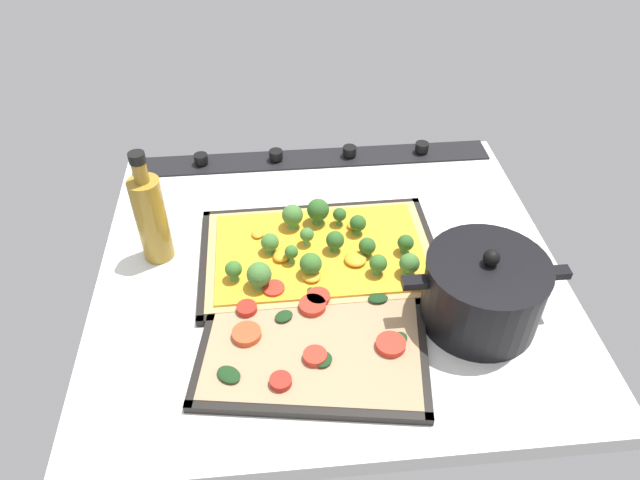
# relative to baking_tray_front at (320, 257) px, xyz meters

# --- Properties ---
(ground_plane) EXTENTS (0.77, 0.71, 0.03)m
(ground_plane) POSITION_rel_baking_tray_front_xyz_m (-0.01, 0.02, -0.02)
(ground_plane) COLOR silver
(stove_control_panel) EXTENTS (0.74, 0.07, 0.03)m
(stove_control_panel) POSITION_rel_baking_tray_front_xyz_m (-0.01, -0.30, 0.00)
(stove_control_panel) COLOR black
(stove_control_panel) RESTS_ON ground_plane
(baking_tray_front) EXTENTS (0.40, 0.27, 0.01)m
(baking_tray_front) POSITION_rel_baking_tray_front_xyz_m (0.00, 0.00, 0.00)
(baking_tray_front) COLOR black
(baking_tray_front) RESTS_ON ground_plane
(broccoli_pizza) EXTENTS (0.38, 0.25, 0.06)m
(broccoli_pizza) POSITION_rel_baking_tray_front_xyz_m (0.00, 0.00, 0.02)
(broccoli_pizza) COLOR tan
(broccoli_pizza) RESTS_ON baking_tray_front
(baking_tray_back) EXTENTS (0.36, 0.31, 0.01)m
(baking_tray_back) POSITION_rel_baking_tray_front_xyz_m (0.03, 0.18, 0.00)
(baking_tray_back) COLOR black
(baking_tray_back) RESTS_ON ground_plane
(veggie_pizza_back) EXTENTS (0.34, 0.28, 0.02)m
(veggie_pizza_back) POSITION_rel_baking_tray_front_xyz_m (0.03, 0.18, 0.01)
(veggie_pizza_back) COLOR #A4825E
(veggie_pizza_back) RESTS_ON baking_tray_back
(cooking_pot) EXTENTS (0.25, 0.18, 0.14)m
(cooking_pot) POSITION_rel_baking_tray_front_xyz_m (-0.23, 0.16, 0.05)
(cooking_pot) COLOR black
(cooking_pot) RESTS_ON ground_plane
(oil_bottle) EXTENTS (0.05, 0.05, 0.21)m
(oil_bottle) POSITION_rel_baking_tray_front_xyz_m (0.27, -0.03, 0.08)
(oil_bottle) COLOR olive
(oil_bottle) RESTS_ON ground_plane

